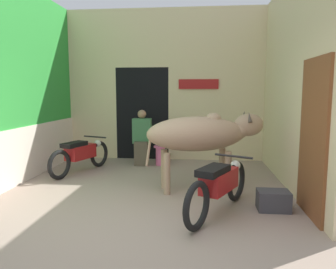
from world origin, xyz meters
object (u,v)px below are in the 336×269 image
crate (273,200)px  motorcycle_near (219,184)px  plastic_stool (160,155)px  cow (202,134)px  shopkeeper_seated (142,136)px  motorcycle_far (81,154)px

crate → motorcycle_near: bearing=-164.5°
plastic_stool → crate: (1.93, -2.69, -0.10)m
cow → shopkeeper_seated: size_ratio=1.64×
motorcycle_near → shopkeeper_seated: size_ratio=1.38×
cow → crate: bearing=-41.2°
motorcycle_near → crate: (0.77, 0.21, -0.27)m
motorcycle_far → shopkeeper_seated: shopkeeper_seated is taller
cow → motorcycle_far: bearing=159.0°
motorcycle_near → motorcycle_far: bearing=143.0°
cow → shopkeeper_seated: (-1.36, 1.81, -0.30)m
cow → motorcycle_far: 2.71m
motorcycle_near → shopkeeper_seated: bearing=118.7°
shopkeeper_seated → motorcycle_near: bearing=-61.3°
motorcycle_near → plastic_stool: motorcycle_near is taller
shopkeeper_seated → plastic_stool: shopkeeper_seated is taller
shopkeeper_seated → crate: size_ratio=2.84×
shopkeeper_seated → crate: (2.36, -2.69, -0.51)m
motorcycle_far → plastic_stool: motorcycle_far is taller
cow → motorcycle_near: size_ratio=1.18×
plastic_stool → crate: plastic_stool is taller
plastic_stool → crate: bearing=-54.2°
motorcycle_near → plastic_stool: size_ratio=3.92×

